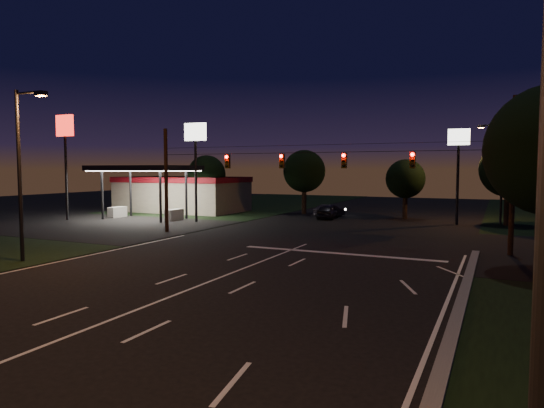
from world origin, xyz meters
The scene contains 20 objects.
ground centered at (0.00, 0.00, 0.00)m, with size 140.00×140.00×0.00m, color black.
cross_street_left centered at (-20.00, 16.00, 0.00)m, with size 20.00×16.00×0.02m, color black.
center_line centered at (0.00, -6.00, 0.01)m, with size 0.14×40.00×0.01m, color silver.
stop_bar centered at (3.00, 11.50, 0.01)m, with size 12.00×0.50×0.01m, color silver.
utility_pole_right centered at (12.00, 15.00, 0.00)m, with size 0.30×0.30×9.00m, color black.
utility_pole_left centered at (-12.00, 15.00, 0.00)m, with size 0.28×0.28×8.00m, color black.
signal_span centered at (0.00, 14.96, 5.50)m, with size 24.00×0.40×1.56m.
gas_station centered at (-21.86, 30.39, 2.38)m, with size 14.20×16.10×5.25m.
pole_sign_left_near centered at (-14.00, 22.00, 6.98)m, with size 2.20×0.30×9.10m.
pole_sign_left_far centered at (-26.00, 18.00, 7.61)m, with size 2.00×0.30×10.00m.
pole_sign_right centered at (8.00, 30.00, 6.24)m, with size 1.80×0.30×8.40m.
street_light_right_near centered at (11.24, -14.00, 5.24)m, with size 2.20×0.35×9.00m.
street_light_left centered at (-11.24, 2.00, 5.24)m, with size 2.20×0.35×9.00m.
street_light_right_far centered at (11.24, 32.00, 5.24)m, with size 2.20×0.35×9.00m.
tree_far_a centered at (-17.98, 30.12, 4.26)m, with size 4.20×4.20×6.42m.
tree_far_b centered at (-7.98, 34.13, 4.61)m, with size 4.60×4.60×6.98m.
tree_far_c centered at (3.02, 33.10, 3.90)m, with size 3.80×3.80×5.86m.
tree_far_d centered at (12.02, 31.13, 4.83)m, with size 4.80×4.80×7.30m.
car_oncoming_a centered at (-3.98, 30.13, 0.70)m, with size 1.65×4.09×1.39m, color black.
car_oncoming_b centered at (-4.32, 31.73, 0.64)m, with size 1.35×3.86×1.27m, color black.
Camera 1 is at (11.32, -15.38, 4.90)m, focal length 32.00 mm.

